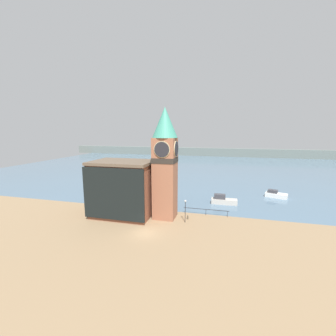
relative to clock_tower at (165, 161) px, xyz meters
name	(u,v)px	position (x,y,z in m)	size (l,w,h in m)	color
ground_plane	(145,233)	(-1.29, -7.06, -10.40)	(160.00, 160.00, 0.00)	#846B4C
water	(199,165)	(-1.29, 63.19, -10.40)	(160.00, 120.00, 0.00)	slate
far_shoreline	(206,152)	(-1.29, 103.19, -7.90)	(180.00, 3.00, 5.00)	slate
pier_railing	(206,210)	(7.12, 2.94, -9.46)	(8.45, 0.08, 1.09)	#232328
clock_tower	(165,161)	(0.00, 0.00, 0.00)	(4.39, 4.39, 19.60)	#935B42
pier_building	(123,188)	(-7.80, -0.95, -5.28)	(11.11, 7.90, 10.19)	brown
boat_near	(223,200)	(10.17, 10.36, -9.63)	(5.42, 1.96, 2.07)	#B7B2A8
boat_far	(276,195)	(22.16, 18.35, -9.74)	(5.15, 3.63, 1.70)	silver
mooring_bollard_near	(188,217)	(4.17, 0.04, -9.99)	(0.29, 0.29, 0.75)	brown
lamp_post	(185,207)	(3.96, -1.48, -7.62)	(0.32, 0.32, 3.98)	black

